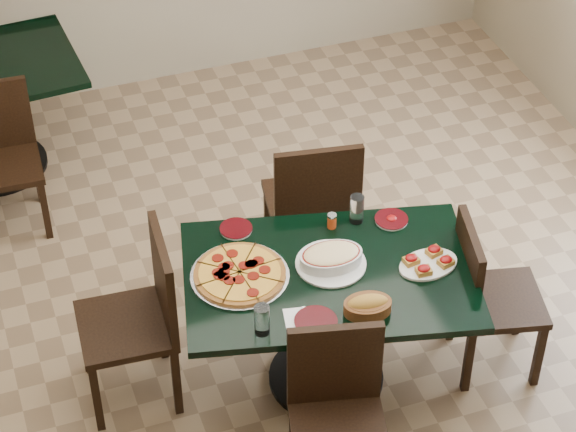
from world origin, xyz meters
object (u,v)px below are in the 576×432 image
object	(u,v)px
chair_near	(337,408)
pepperoni_pizza	(240,274)
chair_right	(485,291)
bread_basket	(368,305)
lasagna_casserole	(331,257)
main_table	(328,300)
bruschetta_platter	(428,262)
chair_far	(313,202)
chair_left	(143,311)
back_chair_near	(1,149)

from	to	relation	value
chair_near	pepperoni_pizza	size ratio (longest dim) A/B	1.93
chair_right	bread_basket	distance (m)	0.78
chair_right	lasagna_casserole	size ratio (longest dim) A/B	2.66
main_table	bruschetta_platter	size ratio (longest dim) A/B	4.76
chair_right	bread_basket	size ratio (longest dim) A/B	3.71
chair_far	chair_left	size ratio (longest dim) A/B	1.02
back_chair_near	pepperoni_pizza	xyz separation A→B (m)	(0.91, -1.75, 0.27)
chair_left	bruschetta_platter	distance (m)	1.40
chair_left	bread_basket	bearing A→B (deg)	63.50
lasagna_casserole	bruschetta_platter	world-z (taller)	lasagna_casserole
chair_far	main_table	bearing A→B (deg)	84.15
chair_near	back_chair_near	size ratio (longest dim) A/B	1.02
main_table	chair_left	distance (m)	0.90
bread_basket	chair_near	bearing A→B (deg)	-122.02
chair_near	bread_basket	xyz separation A→B (m)	(0.26, 0.30, 0.28)
chair_near	bread_basket	bearing A→B (deg)	62.45
main_table	chair_near	distance (m)	0.63
lasagna_casserole	bruschetta_platter	xyz separation A→B (m)	(0.44, -0.16, -0.02)
chair_left	back_chair_near	xyz separation A→B (m)	(-0.45, 1.61, -0.05)
chair_right	back_chair_near	bearing A→B (deg)	59.39
main_table	chair_near	size ratio (longest dim) A/B	1.70
pepperoni_pizza	bread_basket	distance (m)	0.64
chair_far	back_chair_near	size ratio (longest dim) A/B	1.11
back_chair_near	pepperoni_pizza	distance (m)	1.99
chair_far	back_chair_near	bearing A→B (deg)	-27.71
chair_near	bruschetta_platter	xyz separation A→B (m)	(0.65, 0.49, 0.26)
chair_left	pepperoni_pizza	bearing A→B (deg)	77.64
chair_left	lasagna_casserole	xyz separation A→B (m)	(0.89, -0.20, 0.25)
main_table	pepperoni_pizza	world-z (taller)	pepperoni_pizza
pepperoni_pizza	main_table	bearing A→B (deg)	-15.65
chair_far	back_chair_near	world-z (taller)	chair_far
pepperoni_pizza	lasagna_casserole	xyz separation A→B (m)	(0.44, -0.06, 0.03)
main_table	back_chair_near	distance (m)	2.28
chair_right	bruschetta_platter	bearing A→B (deg)	96.71
lasagna_casserole	bruschetta_platter	distance (m)	0.47
chair_far	bruschetta_platter	bearing A→B (deg)	116.75
back_chair_near	bread_basket	bearing A→B (deg)	-54.84
lasagna_casserole	main_table	bearing A→B (deg)	-113.54
lasagna_casserole	bread_basket	distance (m)	0.36
chair_far	chair_right	size ratio (longest dim) A/B	1.10
chair_far	chair_left	xyz separation A→B (m)	(-1.06, -0.49, -0.01)
back_chair_near	pepperoni_pizza	size ratio (longest dim) A/B	1.89
chair_right	back_chair_near	size ratio (longest dim) A/B	1.01
main_table	pepperoni_pizza	size ratio (longest dim) A/B	3.28
chair_far	bruschetta_platter	world-z (taller)	chair_far
back_chair_near	pepperoni_pizza	world-z (taller)	back_chair_near
lasagna_casserole	chair_far	bearing A→B (deg)	80.13
chair_far	bread_basket	bearing A→B (deg)	92.14
back_chair_near	main_table	bearing A→B (deg)	-52.24
chair_far	lasagna_casserole	world-z (taller)	chair_far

